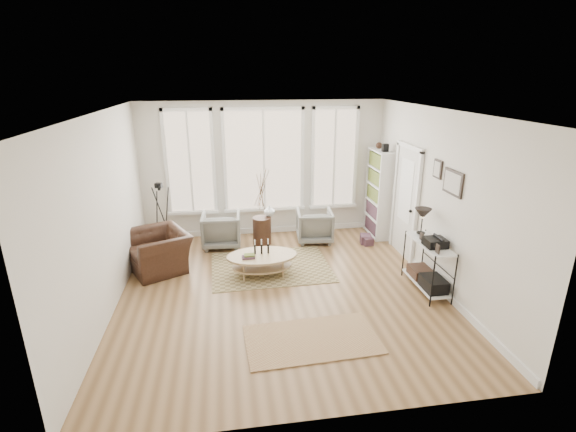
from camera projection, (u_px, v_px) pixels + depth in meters
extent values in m
plane|color=olive|center=(282.00, 291.00, 6.91)|extent=(5.50, 5.50, 0.00)
plane|color=white|center=(281.00, 111.00, 5.97)|extent=(5.50, 5.50, 0.00)
cube|color=silver|center=(264.00, 169.00, 9.01)|extent=(5.20, 0.04, 2.90)
cube|color=silver|center=(321.00, 297.00, 3.87)|extent=(5.20, 0.04, 2.90)
cube|color=silver|center=(105.00, 216.00, 6.07)|extent=(0.04, 5.50, 2.90)
cube|color=silver|center=(438.00, 200.00, 6.81)|extent=(0.04, 5.50, 2.90)
cube|color=white|center=(265.00, 230.00, 9.45)|extent=(5.10, 0.04, 0.12)
cube|color=white|center=(428.00, 277.00, 7.26)|extent=(0.03, 5.40, 0.12)
cube|color=tan|center=(264.00, 160.00, 8.93)|extent=(1.60, 0.03, 2.10)
cube|color=tan|center=(190.00, 163.00, 8.71)|extent=(0.90, 0.03, 2.10)
cube|color=tan|center=(334.00, 158.00, 9.15)|extent=(0.90, 0.03, 2.10)
cube|color=white|center=(264.00, 161.00, 8.91)|extent=(1.74, 0.06, 2.24)
cube|color=white|center=(190.00, 163.00, 8.69)|extent=(1.04, 0.06, 2.24)
cube|color=white|center=(334.00, 159.00, 9.13)|extent=(1.04, 0.06, 2.24)
cube|color=white|center=(265.00, 209.00, 9.24)|extent=(4.10, 0.12, 0.06)
cube|color=silver|center=(406.00, 203.00, 8.01)|extent=(0.04, 0.88, 2.10)
cube|color=white|center=(406.00, 191.00, 7.93)|extent=(0.01, 0.55, 1.20)
cube|color=white|center=(416.00, 211.00, 7.55)|extent=(0.06, 0.08, 2.18)
cube|color=white|center=(395.00, 196.00, 8.47)|extent=(0.06, 0.08, 2.18)
cube|color=white|center=(410.00, 147.00, 7.66)|extent=(0.06, 1.06, 0.08)
sphere|color=black|center=(410.00, 211.00, 7.72)|extent=(0.06, 0.06, 0.06)
cube|color=white|center=(385.00, 199.00, 8.65)|extent=(0.30, 0.03, 1.90)
cube|color=white|center=(372.00, 189.00, 9.42)|extent=(0.30, 0.03, 1.90)
cube|color=white|center=(385.00, 193.00, 9.05)|extent=(0.02, 0.85, 1.90)
cube|color=white|center=(378.00, 194.00, 9.03)|extent=(0.30, 0.81, 1.90)
cube|color=maroon|center=(378.00, 194.00, 9.03)|extent=(0.24, 0.75, 1.76)
cube|color=black|center=(385.00, 148.00, 8.51)|extent=(0.12, 0.10, 0.16)
sphere|color=#361F15|center=(379.00, 145.00, 8.84)|extent=(0.14, 0.14, 0.14)
cube|color=white|center=(425.00, 283.00, 6.93)|extent=(0.37, 1.07, 0.03)
cube|color=white|center=(430.00, 244.00, 6.70)|extent=(0.37, 1.07, 0.02)
cylinder|color=black|center=(433.00, 282.00, 6.31)|extent=(0.02, 0.02, 0.85)
cylinder|color=black|center=(455.00, 280.00, 6.36)|extent=(0.02, 0.02, 0.85)
cylinder|color=black|center=(404.00, 254.00, 7.30)|extent=(0.02, 0.02, 0.85)
cylinder|color=black|center=(423.00, 252.00, 7.35)|extent=(0.02, 0.02, 0.85)
cylinder|color=black|center=(421.00, 233.00, 7.01)|extent=(0.14, 0.14, 0.02)
cylinder|color=black|center=(422.00, 225.00, 6.97)|extent=(0.02, 0.02, 0.30)
cone|color=black|center=(423.00, 214.00, 6.90)|extent=(0.28, 0.28, 0.18)
cube|color=black|center=(435.00, 242.00, 6.54)|extent=(0.32, 0.30, 0.13)
cube|color=black|center=(433.00, 284.00, 6.66)|extent=(0.32, 0.45, 0.20)
cube|color=#361F15|center=(420.00, 272.00, 7.11)|extent=(0.32, 0.40, 0.16)
cube|color=black|center=(438.00, 249.00, 6.27)|extent=(0.02, 0.10, 0.14)
cube|color=black|center=(421.00, 236.00, 6.78)|extent=(0.02, 0.10, 0.12)
cube|color=black|center=(453.00, 183.00, 6.31)|extent=(0.03, 0.52, 0.38)
cube|color=silver|center=(452.00, 183.00, 6.30)|extent=(0.01, 0.44, 0.30)
cube|color=black|center=(438.00, 169.00, 6.74)|extent=(0.03, 0.24, 0.30)
cube|color=silver|center=(437.00, 169.00, 6.74)|extent=(0.01, 0.18, 0.24)
cube|color=brown|center=(271.00, 267.00, 7.76)|extent=(2.21, 1.68, 0.01)
cube|color=brown|center=(312.00, 339.00, 5.63)|extent=(1.83, 1.08, 0.01)
ellipsoid|color=tan|center=(262.00, 266.00, 7.40)|extent=(1.08, 0.70, 0.03)
ellipsoid|color=tan|center=(262.00, 256.00, 7.34)|extent=(1.26, 0.82, 0.04)
cylinder|color=tan|center=(243.00, 272.00, 7.17)|extent=(0.04, 0.04, 0.35)
cylinder|color=tan|center=(283.00, 269.00, 7.27)|extent=(0.04, 0.04, 0.35)
cylinder|color=tan|center=(242.00, 262.00, 7.54)|extent=(0.04, 0.04, 0.35)
cylinder|color=tan|center=(280.00, 260.00, 7.64)|extent=(0.04, 0.04, 0.35)
cylinder|color=black|center=(255.00, 249.00, 7.34)|extent=(0.04, 0.04, 0.18)
cylinder|color=black|center=(262.00, 249.00, 7.35)|extent=(0.04, 0.04, 0.18)
cylinder|color=black|center=(268.00, 249.00, 7.37)|extent=(0.04, 0.04, 0.18)
cube|color=#264A28|center=(249.00, 256.00, 7.21)|extent=(0.22, 0.16, 0.06)
imported|color=slate|center=(221.00, 230.00, 8.61)|extent=(0.80, 0.82, 0.72)
imported|color=slate|center=(314.00, 226.00, 8.88)|extent=(0.80, 0.82, 0.69)
cylinder|color=#361F15|center=(262.00, 231.00, 8.76)|extent=(0.39, 0.39, 0.58)
imported|color=silver|center=(269.00, 210.00, 8.74)|extent=(0.27, 0.27, 0.23)
imported|color=#361F15|center=(159.00, 251.00, 7.59)|extent=(1.42, 1.35, 0.72)
cylinder|color=black|center=(159.00, 189.00, 8.25)|extent=(0.06, 0.06, 0.06)
cube|color=black|center=(159.00, 185.00, 8.22)|extent=(0.16, 0.14, 0.10)
cylinder|color=black|center=(158.00, 186.00, 8.15)|extent=(0.06, 0.08, 0.06)
cube|color=maroon|center=(366.00, 239.00, 8.84)|extent=(0.27, 0.32, 0.18)
cube|color=maroon|center=(367.00, 241.00, 8.77)|extent=(0.24, 0.28, 0.16)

